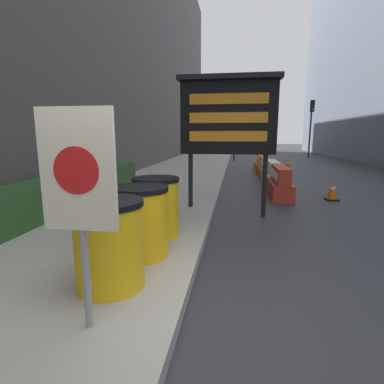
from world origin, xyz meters
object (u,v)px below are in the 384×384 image
object	(u,v)px
jersey_barrier_red_striped	(280,184)
traffic_light_far_side	(311,117)
traffic_cone_near	(332,190)
barrel_drum_middle	(141,222)
jersey_barrier_orange_near	(261,164)
pedestrian_worker	(263,150)
jersey_barrier_white	(272,175)
barrel_drum_foreground	(109,244)
traffic_cone_mid	(288,164)
barrel_drum_back	(156,207)
jersey_barrier_orange_far	(266,169)
traffic_cone_far	(276,162)
traffic_light_near_curb	(235,121)
warning_sign	(79,185)
message_board	(228,117)

from	to	relation	value
jersey_barrier_red_striped	traffic_light_far_side	xyz separation A→B (m)	(4.28, 15.65, 2.72)
traffic_cone_near	barrel_drum_middle	bearing A→B (deg)	-128.56
jersey_barrier_orange_near	pedestrian_worker	distance (m)	1.17
jersey_barrier_white	traffic_light_far_side	world-z (taller)	traffic_light_far_side
barrel_drum_foreground	barrel_drum_middle	bearing A→B (deg)	85.28
traffic_cone_near	traffic_cone_mid	distance (m)	7.37
jersey_barrier_white	jersey_barrier_orange_near	size ratio (longest dim) A/B	0.84
barrel_drum_back	jersey_barrier_orange_far	distance (m)	8.81
traffic_cone_far	traffic_light_near_curb	size ratio (longest dim) A/B	0.15
warning_sign	traffic_cone_mid	bearing A→B (deg)	74.44
jersey_barrier_orange_near	barrel_drum_foreground	bearing A→B (deg)	-101.54
barrel_drum_foreground	traffic_cone_far	world-z (taller)	barrel_drum_foreground
barrel_drum_back	message_board	distance (m)	2.72
barrel_drum_middle	traffic_cone_near	xyz separation A→B (m)	(3.83, 4.80, -0.34)
message_board	jersey_barrier_white	bearing A→B (deg)	70.73
traffic_cone_mid	traffic_light_far_side	distance (m)	9.40
barrel_drum_foreground	traffic_cone_mid	xyz separation A→B (m)	(3.92, 13.01, -0.35)
barrel_drum_middle	traffic_light_near_curb	xyz separation A→B (m)	(1.06, 17.42, 2.05)
jersey_barrier_red_striped	barrel_drum_foreground	bearing A→B (deg)	-113.49
jersey_barrier_white	pedestrian_worker	bearing A→B (deg)	88.84
barrel_drum_middle	traffic_cone_far	size ratio (longest dim) A/B	1.70
jersey_barrier_white	traffic_cone_far	size ratio (longest dim) A/B	3.14
jersey_barrier_orange_near	barrel_drum_back	bearing A→B (deg)	-103.02
jersey_barrier_orange_near	traffic_cone_far	bearing A→B (deg)	63.96
jersey_barrier_orange_near	jersey_barrier_orange_far	bearing A→B (deg)	-90.00
barrel_drum_back	traffic_light_near_curb	xyz separation A→B (m)	(1.08, 16.58, 2.05)
warning_sign	jersey_barrier_white	bearing A→B (deg)	74.02
barrel_drum_foreground	pedestrian_worker	bearing A→B (deg)	78.83
traffic_light_far_side	pedestrian_worker	world-z (taller)	traffic_light_far_side
message_board	jersey_barrier_orange_near	distance (m)	9.04
jersey_barrier_red_striped	traffic_cone_far	distance (m)	8.60
jersey_barrier_orange_near	traffic_light_near_curb	xyz separation A→B (m)	(-1.40, 5.83, 2.34)
pedestrian_worker	barrel_drum_back	bearing A→B (deg)	14.08
traffic_cone_far	traffic_light_near_curb	xyz separation A→B (m)	(-2.36, 3.88, 2.41)
traffic_light_far_side	message_board	bearing A→B (deg)	-107.81
jersey_barrier_red_striped	traffic_cone_mid	distance (m)	7.30
jersey_barrier_red_striped	jersey_barrier_white	size ratio (longest dim) A/B	0.96
traffic_cone_far	jersey_barrier_red_striped	bearing A→B (deg)	-96.37
warning_sign	pedestrian_worker	xyz separation A→B (m)	(2.55, 14.12, -0.42)
jersey_barrier_white	jersey_barrier_orange_near	xyz separation A→B (m)	(-0.00, 4.62, -0.04)
barrel_drum_middle	barrel_drum_back	bearing A→B (deg)	91.26
traffic_cone_mid	warning_sign	bearing A→B (deg)	-105.56
jersey_barrier_red_striped	barrel_drum_back	bearing A→B (deg)	-120.87
message_board	jersey_barrier_red_striped	size ratio (longest dim) A/B	1.77
traffic_cone_mid	traffic_light_near_curb	size ratio (longest dim) A/B	0.16
traffic_cone_near	jersey_barrier_white	bearing A→B (deg)	122.07
traffic_cone_far	traffic_light_near_curb	world-z (taller)	traffic_light_near_curb
traffic_cone_near	jersey_barrier_red_striped	bearing A→B (deg)	171.63
traffic_cone_near	traffic_light_far_side	xyz separation A→B (m)	(2.92, 15.85, 2.82)
jersey_barrier_white	traffic_cone_far	bearing A→B (deg)	81.75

